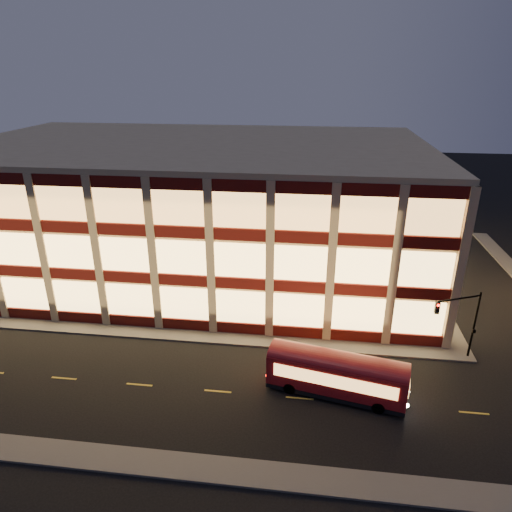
# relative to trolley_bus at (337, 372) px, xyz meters

# --- Properties ---
(ground) EXTENTS (200.00, 200.00, 0.00)m
(ground) POSITION_rel_trolley_bus_xyz_m (-12.54, 5.09, -1.85)
(ground) COLOR black
(ground) RESTS_ON ground
(sidewalk_office_south) EXTENTS (54.00, 2.00, 0.15)m
(sidewalk_office_south) POSITION_rel_trolley_bus_xyz_m (-15.54, 6.09, -1.77)
(sidewalk_office_south) COLOR #514F4C
(sidewalk_office_south) RESTS_ON ground
(sidewalk_office_east) EXTENTS (2.00, 30.00, 0.15)m
(sidewalk_office_east) POSITION_rel_trolley_bus_xyz_m (10.46, 22.09, -1.77)
(sidewalk_office_east) COLOR #514F4C
(sidewalk_office_east) RESTS_ON ground
(sidewalk_near) EXTENTS (100.00, 2.00, 0.15)m
(sidewalk_near) POSITION_rel_trolley_bus_xyz_m (-12.54, -7.91, -1.77)
(sidewalk_near) COLOR #514F4C
(sidewalk_near) RESTS_ON ground
(office_building) EXTENTS (50.45, 30.45, 14.50)m
(office_building) POSITION_rel_trolley_bus_xyz_m (-15.46, 22.00, 5.40)
(office_building) COLOR tan
(office_building) RESTS_ON ground
(traffic_signal_far) EXTENTS (3.79, 1.87, 6.00)m
(traffic_signal_far) POSITION_rel_trolley_bus_xyz_m (9.67, 5.32, 2.27)
(traffic_signal_far) COLOR black
(traffic_signal_far) RESTS_ON ground
(trolley_bus) EXTENTS (10.13, 4.40, 3.33)m
(trolley_bus) POSITION_rel_trolley_bus_xyz_m (0.00, 0.00, 0.00)
(trolley_bus) COLOR maroon
(trolley_bus) RESTS_ON ground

